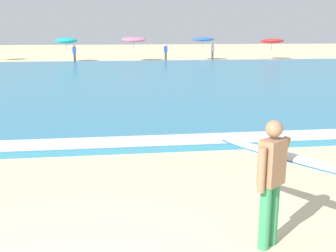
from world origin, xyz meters
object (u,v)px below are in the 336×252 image
(beach_umbrella_4, at_px, (272,41))
(beachgoer_near_row_right, at_px, (74,53))
(beach_umbrella_2, at_px, (134,39))
(beachgoer_near_row_left, at_px, (212,51))
(beachgoer_near_row_mid, at_px, (166,52))
(surfer_with_board, at_px, (281,169))
(beach_umbrella_3, at_px, (203,39))
(beach_umbrella_1, at_px, (66,41))

(beach_umbrella_4, height_order, beachgoer_near_row_right, beach_umbrella_4)
(beach_umbrella_2, distance_m, beachgoer_near_row_right, 5.55)
(beach_umbrella_2, bearing_deg, beach_umbrella_4, 2.38)
(beachgoer_near_row_left, relative_size, beachgoer_near_row_mid, 1.00)
(surfer_with_board, distance_m, beachgoer_near_row_left, 34.86)
(beach_umbrella_3, xyz_separation_m, beachgoer_near_row_left, (0.98, 0.04, -1.11))
(beachgoer_near_row_left, bearing_deg, surfer_with_board, -102.44)
(beach_umbrella_1, xyz_separation_m, beach_umbrella_2, (6.10, 0.04, 0.09))
(beach_umbrella_4, bearing_deg, beachgoer_near_row_left, -179.45)
(surfer_with_board, xyz_separation_m, beach_umbrella_1, (-6.22, 33.49, 0.86))
(surfer_with_board, distance_m, beach_umbrella_3, 34.64)
(beach_umbrella_3, bearing_deg, beach_umbrella_2, -175.99)
(beach_umbrella_1, relative_size, beachgoer_near_row_left, 1.37)
(beach_umbrella_1, distance_m, beachgoer_near_row_mid, 9.08)
(beachgoer_near_row_right, bearing_deg, beach_umbrella_2, 10.81)
(beach_umbrella_1, height_order, beachgoer_near_row_left, beach_umbrella_1)
(beach_umbrella_4, xyz_separation_m, beachgoer_near_row_mid, (-10.71, -1.17, -0.94))
(surfer_with_board, relative_size, beach_umbrella_4, 0.93)
(beachgoer_near_row_mid, bearing_deg, beachgoer_near_row_right, -177.16)
(beachgoer_near_row_right, bearing_deg, surfer_with_board, -80.47)
(surfer_with_board, height_order, beachgoer_near_row_left, surfer_with_board)
(beach_umbrella_2, height_order, beach_umbrella_3, beach_umbrella_2)
(surfer_with_board, bearing_deg, beach_umbrella_3, 79.12)
(beach_umbrella_2, xyz_separation_m, beachgoer_near_row_right, (-5.34, -1.02, -1.14))
(beachgoer_near_row_right, bearing_deg, beachgoer_near_row_mid, 2.84)
(beach_umbrella_3, bearing_deg, surfer_with_board, -100.88)
(beach_umbrella_1, relative_size, beachgoer_near_row_right, 1.37)
(beach_umbrella_3, xyz_separation_m, beachgoer_near_row_mid, (-3.75, -1.08, -1.11))
(surfer_with_board, bearing_deg, beach_umbrella_2, 90.21)
(surfer_with_board, height_order, beach_umbrella_2, beach_umbrella_2)
(surfer_with_board, relative_size, beach_umbrella_2, 0.93)
(surfer_with_board, height_order, beach_umbrella_1, beach_umbrella_1)
(beachgoer_near_row_left, distance_m, beachgoer_near_row_mid, 4.85)
(beach_umbrella_2, distance_m, beach_umbrella_3, 6.67)
(beach_umbrella_1, xyz_separation_m, beachgoer_near_row_mid, (9.01, -0.57, -1.04))
(beach_umbrella_3, distance_m, beachgoer_near_row_right, 12.14)
(beach_umbrella_1, relative_size, beach_umbrella_2, 0.94)
(beach_umbrella_2, relative_size, beach_umbrella_4, 1.00)
(beach_umbrella_4, bearing_deg, beach_umbrella_3, -179.19)
(beach_umbrella_3, relative_size, beach_umbrella_4, 0.93)
(beach_umbrella_1, xyz_separation_m, beachgoer_near_row_left, (13.73, 0.55, -1.04))
(beachgoer_near_row_mid, bearing_deg, beach_umbrella_4, 6.26)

